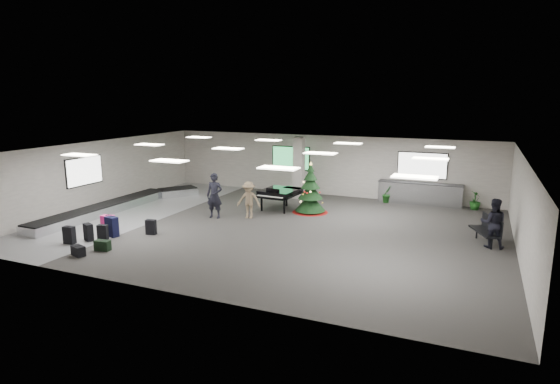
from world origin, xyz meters
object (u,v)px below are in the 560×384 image
at_px(grand_piano, 279,193).
at_px(potted_plant_left, 387,194).
at_px(traveler_b, 249,200).
at_px(potted_plant_right, 475,200).
at_px(pink_suitcase, 108,225).
at_px(traveler_a, 215,196).
at_px(service_counter, 420,193).
at_px(bench, 488,229).
at_px(christmas_tree, 310,195).
at_px(traveler_bench, 493,223).
at_px(baggage_carousel, 120,205).

xyz_separation_m(grand_piano, potted_plant_left, (4.41, 3.45, -0.35)).
xyz_separation_m(traveler_b, potted_plant_right, (9.10, 5.57, -0.37)).
bearing_deg(potted_plant_right, grand_piano, -157.14).
height_order(pink_suitcase, potted_plant_left, potted_plant_left).
bearing_deg(grand_piano, traveler_a, -123.31).
bearing_deg(service_counter, potted_plant_left, -169.45).
bearing_deg(bench, potted_plant_left, 108.23).
relative_size(pink_suitcase, bench, 0.46).
distance_m(christmas_tree, traveler_b, 2.95).
xyz_separation_m(grand_piano, bench, (9.01, -1.86, -0.22)).
distance_m(pink_suitcase, bench, 14.23).
bearing_deg(christmas_tree, potted_plant_right, 26.85).
bearing_deg(traveler_bench, baggage_carousel, 0.44).
distance_m(bench, potted_plant_right, 5.47).
distance_m(grand_piano, potted_plant_right, 9.24).
relative_size(service_counter, bench, 2.39).
bearing_deg(pink_suitcase, potted_plant_left, 43.82).
distance_m(baggage_carousel, pink_suitcase, 4.12).
height_order(service_counter, potted_plant_right, service_counter).
height_order(service_counter, pink_suitcase, service_counter).
distance_m(service_counter, bench, 6.38).
bearing_deg(traveler_b, potted_plant_right, 19.87).
height_order(bench, potted_plant_left, bench).
bearing_deg(pink_suitcase, service_counter, 40.06).
relative_size(pink_suitcase, traveler_bench, 0.44).
relative_size(bench, traveler_b, 1.04).
xyz_separation_m(christmas_tree, bench, (7.48, -1.92, -0.23)).
xyz_separation_m(pink_suitcase, traveler_b, (3.90, 4.36, 0.44)).
bearing_deg(christmas_tree, traveler_bench, -16.57).
relative_size(grand_piano, potted_plant_right, 2.35).
xyz_separation_m(service_counter, pink_suitcase, (-10.45, -10.08, -0.17)).
bearing_deg(potted_plant_left, service_counter, 10.55).
bearing_deg(potted_plant_left, christmas_tree, -130.29).
bearing_deg(christmas_tree, traveler_b, -136.11).
relative_size(traveler_a, potted_plant_left, 2.23).
relative_size(christmas_tree, grand_piano, 1.14).
bearing_deg(grand_piano, christmas_tree, 6.77).
bearing_deg(service_counter, traveler_bench, -61.76).
distance_m(service_counter, potted_plant_right, 2.56).
distance_m(baggage_carousel, potted_plant_right, 16.74).
bearing_deg(baggage_carousel, pink_suitcase, -54.43).
xyz_separation_m(grand_piano, traveler_bench, (9.15, -2.21, 0.09)).
height_order(pink_suitcase, traveler_bench, traveler_bench).
bearing_deg(baggage_carousel, potted_plant_left, 29.71).
relative_size(traveler_a, traveler_b, 1.22).
relative_size(christmas_tree, potted_plant_left, 2.65).
relative_size(baggage_carousel, christmas_tree, 4.11).
xyz_separation_m(baggage_carousel, potted_plant_left, (11.29, 6.44, 0.23)).
distance_m(traveler_a, traveler_b, 1.51).
bearing_deg(potted_plant_right, baggage_carousel, -156.84).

